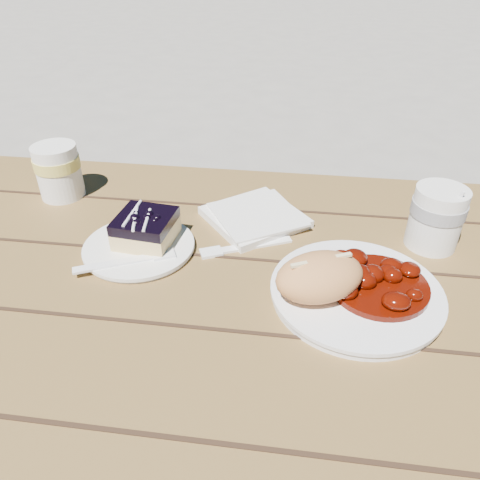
# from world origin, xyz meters

# --- Properties ---
(picnic_table) EXTENTS (2.00, 1.55, 0.75)m
(picnic_table) POSITION_xyz_m (0.00, -0.00, 0.59)
(picnic_table) COLOR brown
(picnic_table) RESTS_ON ground
(main_plate) EXTENTS (0.24, 0.24, 0.02)m
(main_plate) POSITION_xyz_m (0.24, 0.01, 0.76)
(main_plate) COLOR white
(main_plate) RESTS_ON picnic_table
(goulash_stew) EXTENTS (0.14, 0.14, 0.04)m
(goulash_stew) POSITION_xyz_m (0.27, 0.01, 0.79)
(goulash_stew) COLOR #4F0C02
(goulash_stew) RESTS_ON main_plate
(bread_roll) EXTENTS (0.15, 0.13, 0.06)m
(bread_roll) POSITION_xyz_m (0.19, -0.01, 0.80)
(bread_roll) COLOR tan
(bread_roll) RESTS_ON main_plate
(dessert_plate) EXTENTS (0.17, 0.17, 0.01)m
(dessert_plate) POSITION_xyz_m (-0.10, 0.08, 0.76)
(dessert_plate) COLOR white
(dessert_plate) RESTS_ON picnic_table
(blueberry_cake) EXTENTS (0.10, 0.10, 0.05)m
(blueberry_cake) POSITION_xyz_m (-0.09, 0.10, 0.78)
(blueberry_cake) COLOR #EFCF82
(blueberry_cake) RESTS_ON dessert_plate
(fork_dessert) EXTENTS (0.16, 0.09, 0.00)m
(fork_dessert) POSITION_xyz_m (-0.12, 0.03, 0.76)
(fork_dessert) COLOR white
(fork_dessert) RESTS_ON dessert_plate
(coffee_cup) EXTENTS (0.08, 0.08, 0.10)m
(coffee_cup) POSITION_xyz_m (0.38, 0.16, 0.80)
(coffee_cup) COLOR white
(coffee_cup) RESTS_ON picnic_table
(napkin_stack) EXTENTS (0.21, 0.21, 0.01)m
(napkin_stack) POSITION_xyz_m (0.08, 0.20, 0.76)
(napkin_stack) COLOR white
(napkin_stack) RESTS_ON picnic_table
(fork_table) EXTENTS (0.16, 0.09, 0.00)m
(fork_table) POSITION_xyz_m (0.09, 0.12, 0.75)
(fork_table) COLOR white
(fork_table) RESTS_ON picnic_table
(second_cup) EXTENTS (0.08, 0.08, 0.10)m
(second_cup) POSITION_xyz_m (-0.30, 0.24, 0.80)
(second_cup) COLOR white
(second_cup) RESTS_ON picnic_table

